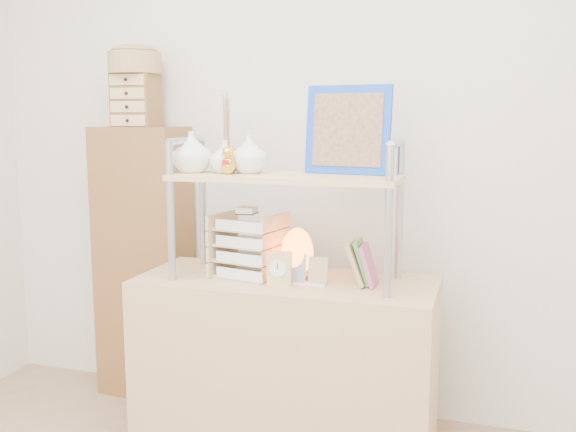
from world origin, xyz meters
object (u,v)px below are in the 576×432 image
at_px(salt_lamp, 297,253).
at_px(letter_tray, 248,249).
at_px(desk, 286,367).
at_px(cabinet, 144,263).

bearing_deg(salt_lamp, letter_tray, -178.50).
xyz_separation_m(desk, cabinet, (-0.86, 0.37, 0.30)).
distance_m(desk, cabinet, 0.98).
bearing_deg(letter_tray, cabinet, 152.12).
height_order(desk, salt_lamp, salt_lamp).
bearing_deg(letter_tray, desk, -0.48).
xyz_separation_m(cabinet, letter_tray, (0.70, -0.37, 0.19)).
xyz_separation_m(desk, letter_tray, (-0.16, 0.00, 0.49)).
distance_m(cabinet, salt_lamp, 0.99).
height_order(desk, cabinet, cabinet).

